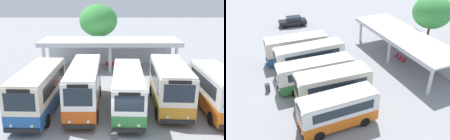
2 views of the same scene
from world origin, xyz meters
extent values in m
plane|color=#939399|center=(0.00, 0.00, 0.00)|extent=(180.00, 180.00, 0.00)
cylinder|color=black|center=(-4.76, 1.04, 0.45)|extent=(0.25, 0.91, 0.90)
cylinder|color=black|center=(-6.94, 1.12, 0.45)|extent=(0.25, 0.91, 0.90)
cylinder|color=black|center=(-4.58, 5.69, 0.45)|extent=(0.25, 0.91, 0.90)
cylinder|color=black|center=(-6.77, 5.77, 0.45)|extent=(0.25, 0.91, 0.90)
cube|color=#23569E|center=(-5.76, 3.41, 0.89)|extent=(2.57, 7.58, 1.02)
cube|color=beige|center=(-5.76, 3.41, 2.26)|extent=(2.57, 7.58, 1.72)
cube|color=beige|center=(-5.76, 3.41, 3.18)|extent=(2.49, 7.35, 0.12)
cube|color=black|center=(-5.91, -0.37, 0.52)|extent=(2.17, 0.18, 0.28)
cube|color=#1E2833|center=(-5.91, -0.33, 2.31)|extent=(1.87, 0.12, 1.12)
cube|color=black|center=(-5.91, -0.33, 3.00)|extent=(1.37, 0.10, 0.24)
cube|color=#1E2833|center=(-4.63, 3.46, 2.31)|extent=(0.27, 6.00, 0.95)
cube|color=#1E2833|center=(-6.89, 3.55, 2.31)|extent=(0.27, 6.00, 0.95)
sphere|color=#EAEACC|center=(-5.28, -0.39, 0.83)|extent=(0.20, 0.20, 0.20)
sphere|color=#EAEACC|center=(-6.54, -0.34, 0.83)|extent=(0.20, 0.20, 0.20)
cylinder|color=black|center=(-1.57, 1.62, 0.45)|extent=(0.22, 0.90, 0.90)
cylinder|color=black|center=(-3.58, 1.63, 0.45)|extent=(0.22, 0.90, 0.90)
cylinder|color=black|center=(-1.56, 6.47, 0.45)|extent=(0.22, 0.90, 0.90)
cylinder|color=black|center=(-3.57, 6.47, 0.45)|extent=(0.22, 0.90, 0.90)
cube|color=#D14C14|center=(-2.57, 4.05, 0.94)|extent=(2.13, 7.82, 1.11)
cube|color=white|center=(-2.57, 4.05, 2.36)|extent=(2.13, 7.82, 1.74)
cube|color=white|center=(-2.57, 4.05, 3.29)|extent=(2.07, 7.59, 0.12)
cube|color=black|center=(-2.58, 0.11, 0.52)|extent=(2.01, 0.11, 0.28)
cube|color=#1E2833|center=(-2.58, 0.15, 2.41)|extent=(1.73, 0.05, 1.13)
cube|color=black|center=(-2.58, 0.15, 3.11)|extent=(1.27, 0.05, 0.24)
cube|color=#1E2833|center=(-1.52, 4.14, 2.41)|extent=(0.06, 6.25, 0.96)
cube|color=#1E2833|center=(-3.62, 4.15, 2.41)|extent=(0.06, 6.25, 0.96)
sphere|color=#EAEACC|center=(-2.00, 0.12, 0.83)|extent=(0.20, 0.20, 0.20)
sphere|color=#EAEACC|center=(-3.16, 0.12, 0.83)|extent=(0.20, 0.20, 0.20)
cylinder|color=black|center=(1.52, 1.11, 0.45)|extent=(0.26, 0.91, 0.90)
cylinder|color=black|center=(-0.49, 1.20, 0.45)|extent=(0.26, 0.91, 0.90)
cylinder|color=black|center=(1.74, 5.97, 0.45)|extent=(0.26, 0.91, 0.90)
cylinder|color=black|center=(-0.27, 6.07, 0.45)|extent=(0.26, 0.91, 0.90)
cube|color=#337F3D|center=(0.62, 3.59, 0.89)|extent=(2.47, 7.95, 1.02)
cube|color=white|center=(0.62, 3.59, 2.16)|extent=(2.47, 7.95, 1.52)
cube|color=white|center=(0.62, 3.59, 2.98)|extent=(2.39, 7.71, 0.12)
cube|color=black|center=(0.44, -0.37, 0.52)|extent=(2.01, 0.19, 0.28)
cube|color=#1E2833|center=(0.45, -0.32, 2.21)|extent=(1.73, 0.13, 0.99)
cube|color=black|center=(0.45, -0.32, 2.80)|extent=(1.27, 0.11, 0.24)
cube|color=#1E2833|center=(1.67, 3.64, 2.21)|extent=(0.33, 6.28, 0.84)
cube|color=#1E2833|center=(-0.42, 3.73, 2.21)|extent=(0.33, 6.28, 0.84)
sphere|color=#EAEACC|center=(1.02, -0.38, 0.83)|extent=(0.20, 0.20, 0.20)
sphere|color=#EAEACC|center=(-0.14, -0.33, 0.83)|extent=(0.20, 0.20, 0.20)
cylinder|color=black|center=(4.81, 1.99, 0.45)|extent=(0.27, 0.91, 0.90)
cylinder|color=black|center=(2.56, 2.12, 0.45)|extent=(0.27, 0.91, 0.90)
cylinder|color=black|center=(5.07, 6.34, 0.45)|extent=(0.27, 0.91, 0.90)
cylinder|color=black|center=(2.83, 6.48, 0.45)|extent=(0.27, 0.91, 0.90)
cube|color=orange|center=(3.82, 4.23, 0.92)|extent=(2.77, 7.16, 1.07)
cube|color=beige|center=(3.82, 4.23, 2.36)|extent=(2.77, 7.16, 1.81)
cube|color=beige|center=(3.82, 4.23, 3.33)|extent=(2.68, 6.95, 0.12)
cube|color=black|center=(3.60, 0.69, 0.52)|extent=(2.23, 0.23, 0.28)
cube|color=#1E2833|center=(3.61, 0.74, 2.41)|extent=(1.93, 0.17, 1.18)
cube|color=black|center=(3.61, 0.74, 3.15)|extent=(1.41, 0.13, 0.24)
cube|color=#1E2833|center=(4.99, 4.26, 2.41)|extent=(0.38, 5.62, 1.00)
cube|color=#1E2833|center=(2.66, 4.40, 2.41)|extent=(0.38, 5.62, 1.00)
sphere|color=#EAEACC|center=(4.25, 0.66, 0.83)|extent=(0.20, 0.20, 0.20)
sphere|color=#EAEACC|center=(2.96, 0.74, 0.83)|extent=(0.20, 0.20, 0.20)
cylinder|color=black|center=(5.98, 1.27, 0.45)|extent=(0.23, 0.90, 0.90)
cylinder|color=black|center=(8.04, 5.37, 0.45)|extent=(0.23, 0.90, 0.90)
cylinder|color=black|center=(6.02, 5.39, 0.45)|extent=(0.23, 0.90, 0.90)
cube|color=orange|center=(7.01, 3.32, 0.91)|extent=(2.19, 6.67, 1.05)
cube|color=silver|center=(7.01, 3.32, 2.23)|extent=(2.19, 6.67, 1.60)
cube|color=silver|center=(7.01, 3.32, 3.09)|extent=(2.13, 6.47, 0.12)
cube|color=#1E2833|center=(5.96, 3.43, 2.28)|extent=(0.09, 5.32, 0.88)
cylinder|color=silver|center=(-7.91, 13.54, 1.60)|extent=(0.36, 0.36, 3.20)
cylinder|color=silver|center=(-0.66, 13.54, 1.60)|extent=(0.36, 0.36, 3.20)
cylinder|color=silver|center=(6.59, 13.54, 1.60)|extent=(0.36, 0.36, 3.20)
cube|color=silver|center=(-0.66, 17.72, 1.60)|extent=(15.30, 0.20, 3.20)
cube|color=silver|center=(-0.66, 15.53, 3.30)|extent=(15.80, 5.08, 0.20)
cube|color=silver|center=(-0.66, 13.04, 3.06)|extent=(15.80, 0.10, 0.28)
cylinder|color=slate|center=(-0.78, 14.75, 0.22)|extent=(0.03, 0.03, 0.44)
cylinder|color=slate|center=(-1.14, 14.75, 0.22)|extent=(0.03, 0.03, 0.44)
cylinder|color=slate|center=(-0.78, 15.11, 0.22)|extent=(0.03, 0.03, 0.44)
cylinder|color=slate|center=(-1.14, 15.10, 0.22)|extent=(0.03, 0.03, 0.44)
cube|color=#B21E1E|center=(-0.96, 14.93, 0.46)|extent=(0.44, 0.44, 0.04)
cube|color=#B21E1E|center=(-0.96, 15.13, 0.66)|extent=(0.44, 0.04, 0.40)
cylinder|color=slate|center=(-0.05, 14.78, 0.22)|extent=(0.03, 0.03, 0.44)
cylinder|color=slate|center=(-0.41, 14.78, 0.22)|extent=(0.03, 0.03, 0.44)
cylinder|color=slate|center=(-0.05, 15.14, 0.22)|extent=(0.03, 0.03, 0.44)
cylinder|color=slate|center=(-0.41, 15.14, 0.22)|extent=(0.03, 0.03, 0.44)
cube|color=#B21E1E|center=(-0.23, 14.96, 0.46)|extent=(0.44, 0.44, 0.04)
cube|color=#B21E1E|center=(-0.23, 15.16, 0.66)|extent=(0.44, 0.04, 0.40)
cylinder|color=slate|center=(0.67, 14.77, 0.22)|extent=(0.03, 0.03, 0.44)
cylinder|color=slate|center=(0.32, 14.77, 0.22)|extent=(0.03, 0.03, 0.44)
cylinder|color=slate|center=(0.67, 15.13, 0.22)|extent=(0.03, 0.03, 0.44)
cylinder|color=slate|center=(0.32, 15.13, 0.22)|extent=(0.03, 0.03, 0.44)
cube|color=#B21E1E|center=(0.50, 14.95, 0.46)|extent=(0.44, 0.44, 0.04)
cube|color=#B21E1E|center=(0.50, 15.15, 0.66)|extent=(0.44, 0.04, 0.40)
cylinder|color=brown|center=(-2.21, 20.79, 1.60)|extent=(0.32, 0.32, 3.20)
ellipsoid|color=green|center=(-2.21, 20.79, 5.08)|extent=(5.02, 5.02, 4.27)
cylinder|color=#3F3F47|center=(-0.47, -1.32, 0.42)|extent=(0.48, 0.48, 0.85)
torus|color=black|center=(-0.47, -1.32, 0.87)|extent=(0.49, 0.49, 0.06)
camera|label=1|loc=(-0.66, -14.31, 8.22)|focal=41.89mm
camera|label=2|loc=(21.78, -3.24, 15.21)|focal=40.06mm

